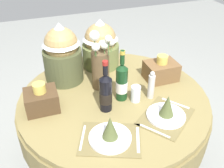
# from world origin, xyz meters

# --- Properties ---
(ground) EXTENTS (8.00, 8.00, 0.00)m
(ground) POSITION_xyz_m (0.00, 0.00, 0.00)
(ground) COLOR gray
(dining_table) EXTENTS (1.32, 1.32, 0.75)m
(dining_table) POSITION_xyz_m (0.00, 0.00, 0.61)
(dining_table) COLOR olive
(dining_table) RESTS_ON ground
(place_setting_left) EXTENTS (0.41, 0.37, 0.16)m
(place_setting_left) POSITION_xyz_m (-0.15, -0.37, 0.80)
(place_setting_left) COLOR brown
(place_setting_left) RESTS_ON dining_table
(place_setting_right) EXTENTS (0.43, 0.41, 0.16)m
(place_setting_right) POSITION_xyz_m (0.23, -0.31, 0.80)
(place_setting_right) COLOR brown
(place_setting_right) RESTS_ON dining_table
(flower_vase) EXTENTS (0.17, 0.15, 0.45)m
(flower_vase) POSITION_xyz_m (-0.05, 0.14, 0.94)
(flower_vase) COLOR brown
(flower_vase) RESTS_ON dining_table
(wine_bottle_left) EXTENTS (0.08, 0.08, 0.35)m
(wine_bottle_left) POSITION_xyz_m (-0.09, -0.11, 0.88)
(wine_bottle_left) COLOR black
(wine_bottle_left) RESTS_ON dining_table
(wine_bottle_centre) EXTENTS (0.08, 0.08, 0.36)m
(wine_bottle_centre) POSITION_xyz_m (0.04, -0.04, 0.89)
(wine_bottle_centre) COLOR #143819
(wine_bottle_centre) RESTS_ON dining_table
(tumbler_near_left) EXTENTS (0.06, 0.06, 0.11)m
(tumbler_near_left) POSITION_xyz_m (0.12, -0.10, 0.81)
(tumbler_near_left) COLOR silver
(tumbler_near_left) RESTS_ON dining_table
(pepper_mill) EXTENTS (0.04, 0.04, 0.21)m
(pepper_mill) POSITION_xyz_m (0.23, -0.09, 0.85)
(pepper_mill) COLOR #B7B2AD
(pepper_mill) RESTS_ON dining_table
(gift_tub_back_left) EXTENTS (0.28, 0.28, 0.45)m
(gift_tub_back_left) POSITION_xyz_m (-0.27, 0.32, 0.99)
(gift_tub_back_left) COLOR #474C2D
(gift_tub_back_left) RESTS_ON dining_table
(gift_tub_back_centre) EXTENTS (0.29, 0.29, 0.39)m
(gift_tub_back_centre) POSITION_xyz_m (0.05, 0.44, 0.96)
(gift_tub_back_centre) COLOR olive
(gift_tub_back_centre) RESTS_ON dining_table
(woven_basket_side_left) EXTENTS (0.20, 0.17, 0.19)m
(woven_basket_side_left) POSITION_xyz_m (-0.48, 0.02, 0.83)
(woven_basket_side_left) COLOR #47331E
(woven_basket_side_left) RESTS_ON dining_table
(woven_basket_side_right) EXTENTS (0.23, 0.18, 0.20)m
(woven_basket_side_right) POSITION_xyz_m (0.41, 0.09, 0.83)
(woven_basket_side_right) COLOR brown
(woven_basket_side_right) RESTS_ON dining_table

